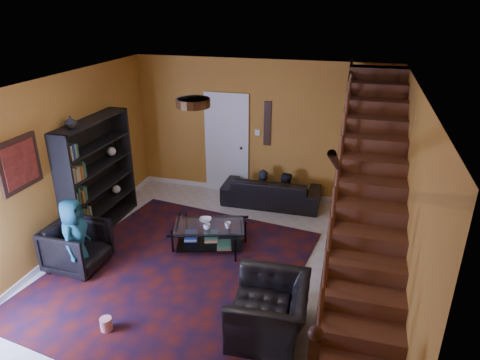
# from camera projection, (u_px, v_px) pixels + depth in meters

# --- Properties ---
(floor) EXTENTS (5.50, 5.50, 0.00)m
(floor) POSITION_uv_depth(u_px,v_px,m) (219.00, 263.00, 6.75)
(floor) COLOR beige
(floor) RESTS_ON ground
(room) EXTENTS (5.50, 5.50, 5.50)m
(room) POSITION_uv_depth(u_px,v_px,m) (175.00, 212.00, 8.23)
(room) COLOR #A96525
(room) RESTS_ON ground
(staircase) EXTENTS (0.95, 5.02, 3.18)m
(staircase) POSITION_uv_depth(u_px,v_px,m) (369.00, 199.00, 5.67)
(staircase) COLOR brown
(staircase) RESTS_ON floor
(bookshelf) EXTENTS (0.35, 1.80, 2.00)m
(bookshelf) POSITION_uv_depth(u_px,v_px,m) (98.00, 177.00, 7.49)
(bookshelf) COLOR black
(bookshelf) RESTS_ON floor
(door) EXTENTS (0.82, 0.05, 2.05)m
(door) POSITION_uv_depth(u_px,v_px,m) (227.00, 145.00, 8.93)
(door) COLOR silver
(door) RESTS_ON floor
(framed_picture) EXTENTS (0.04, 0.74, 0.74)m
(framed_picture) POSITION_uv_depth(u_px,v_px,m) (19.00, 164.00, 5.89)
(framed_picture) COLOR maroon
(framed_picture) RESTS_ON room
(wall_hanging) EXTENTS (0.14, 0.03, 0.90)m
(wall_hanging) POSITION_uv_depth(u_px,v_px,m) (267.00, 124.00, 8.52)
(wall_hanging) COLOR black
(wall_hanging) RESTS_ON room
(ceiling_fixture) EXTENTS (0.40, 0.40, 0.10)m
(ceiling_fixture) POSITION_uv_depth(u_px,v_px,m) (193.00, 103.00, 4.96)
(ceiling_fixture) COLOR #3F2814
(ceiling_fixture) RESTS_ON room
(rug) EXTENTS (4.08, 4.50, 0.02)m
(rug) POSITION_uv_depth(u_px,v_px,m) (175.00, 272.00, 6.51)
(rug) COLOR #47120C
(rug) RESTS_ON floor
(sofa) EXTENTS (1.95, 0.78, 0.57)m
(sofa) POSITION_uv_depth(u_px,v_px,m) (271.00, 191.00, 8.59)
(sofa) COLOR black
(sofa) RESTS_ON floor
(armchair_left) EXTENTS (0.84, 0.82, 0.74)m
(armchair_left) POSITION_uv_depth(u_px,v_px,m) (77.00, 247.00, 6.51)
(armchair_left) COLOR black
(armchair_left) RESTS_ON floor
(armchair_right) EXTENTS (0.99, 1.11, 0.69)m
(armchair_right) POSITION_uv_depth(u_px,v_px,m) (269.00, 310.00, 5.22)
(armchair_right) COLOR black
(armchair_right) RESTS_ON floor
(person_adult_a) EXTENTS (0.43, 0.29, 1.16)m
(person_adult_a) POSITION_uv_depth(u_px,v_px,m) (263.00, 196.00, 8.74)
(person_adult_a) COLOR black
(person_adult_a) RESTS_ON sofa
(person_adult_b) EXTENTS (0.60, 0.49, 1.14)m
(person_adult_b) POSITION_uv_depth(u_px,v_px,m) (284.00, 199.00, 8.63)
(person_adult_b) COLOR black
(person_adult_b) RESTS_ON sofa
(person_child) EXTENTS (0.52, 0.68, 1.24)m
(person_child) POSITION_uv_depth(u_px,v_px,m) (75.00, 238.00, 6.27)
(person_child) COLOR #1A5464
(person_child) RESTS_ON armchair_left
(coffee_table) EXTENTS (1.28, 0.97, 0.43)m
(coffee_table) POSITION_uv_depth(u_px,v_px,m) (210.00, 235.00, 7.07)
(coffee_table) COLOR black
(coffee_table) RESTS_ON floor
(cup_a) EXTENTS (0.12, 0.12, 0.09)m
(cup_a) POSITION_uv_depth(u_px,v_px,m) (207.00, 227.00, 6.86)
(cup_a) COLOR #999999
(cup_a) RESTS_ON coffee_table
(cup_b) EXTENTS (0.14, 0.14, 0.10)m
(cup_b) POSITION_uv_depth(u_px,v_px,m) (228.00, 225.00, 6.90)
(cup_b) COLOR #999999
(cup_b) RESTS_ON coffee_table
(bowl) EXTENTS (0.24, 0.24, 0.05)m
(bowl) POSITION_uv_depth(u_px,v_px,m) (205.00, 220.00, 7.11)
(bowl) COLOR #999999
(bowl) RESTS_ON coffee_table
(vase) EXTENTS (0.18, 0.18, 0.19)m
(vase) POSITION_uv_depth(u_px,v_px,m) (71.00, 122.00, 6.60)
(vase) COLOR #999999
(vase) RESTS_ON bookshelf
(popcorn_bucket) EXTENTS (0.16, 0.16, 0.17)m
(popcorn_bucket) POSITION_uv_depth(u_px,v_px,m) (106.00, 324.00, 5.34)
(popcorn_bucket) COLOR red
(popcorn_bucket) RESTS_ON rug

